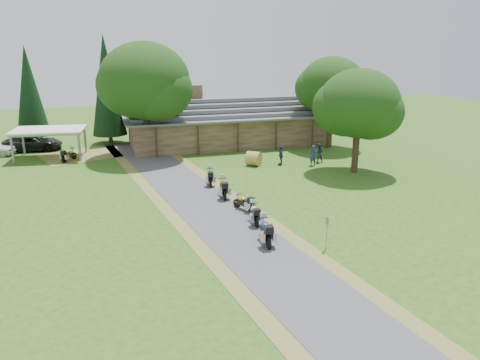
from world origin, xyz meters
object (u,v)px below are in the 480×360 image
object	(u,v)px
motorcycle_row_c	(244,202)
motorcycle_carport_a	(69,154)
car_dark_suv	(32,139)
lodge	(226,121)
motorcycle_row_a	(266,230)
hay_bale	(254,159)
carport	(50,143)
motorcycle_row_e	(210,176)
motorcycle_row_d	(223,187)
motorcycle_row_b	(254,213)

from	to	relation	value
motorcycle_row_c	motorcycle_carport_a	bearing A→B (deg)	8.34
car_dark_suv	lodge	bearing A→B (deg)	-92.42
motorcycle_row_c	lodge	bearing A→B (deg)	-37.51
lodge	motorcycle_row_c	distance (m)	21.18
motorcycle_row_a	hay_bale	distance (m)	16.57
car_dark_suv	hay_bale	xyz separation A→B (m)	(19.39, -12.03, -0.54)
motorcycle_carport_a	carport	bearing A→B (deg)	75.52
motorcycle_row_c	motorcycle_carport_a	world-z (taller)	motorcycle_carport_a
lodge	car_dark_suv	xyz separation A→B (m)	(-19.56, 2.15, -1.28)
motorcycle_carport_a	lodge	bearing A→B (deg)	-44.23
lodge	motorcycle_row_e	distance (m)	15.34
motorcycle_row_d	motorcycle_row_e	distance (m)	3.22
motorcycle_row_e	hay_bale	xyz separation A→B (m)	(4.98, 4.46, -0.04)
carport	motorcycle_row_c	bearing A→B (deg)	-48.31
lodge	motorcycle_row_d	world-z (taller)	lodge
motorcycle_row_a	motorcycle_row_c	bearing A→B (deg)	4.56
motorcycle_row_a	hay_bale	bearing A→B (deg)	-7.49
carport	motorcycle_carport_a	xyz separation A→B (m)	(1.63, -1.80, -0.75)
motorcycle_row_a	motorcycle_row_b	distance (m)	2.93
car_dark_suv	motorcycle_row_b	bearing A→B (deg)	-145.00
motorcycle_row_e	motorcycle_row_b	bearing A→B (deg)	-165.35
car_dark_suv	motorcycle_carport_a	xyz separation A→B (m)	(3.68, -5.65, -0.54)
lodge	car_dark_suv	bearing A→B (deg)	173.72
car_dark_suv	motorcycle_row_c	world-z (taller)	car_dark_suv
motorcycle_carport_a	hay_bale	distance (m)	16.96
motorcycle_carport_a	hay_bale	bearing A→B (deg)	-78.76
hay_bale	motorcycle_carport_a	bearing A→B (deg)	157.89
car_dark_suv	motorcycle_row_e	distance (m)	21.90
motorcycle_row_a	motorcycle_row_e	xyz separation A→B (m)	(-0.39, 11.47, -0.07)
motorcycle_row_d	car_dark_suv	bearing A→B (deg)	44.46
car_dark_suv	hay_bale	bearing A→B (deg)	-117.96
lodge	motorcycle_row_a	bearing A→B (deg)	-100.45
car_dark_suv	motorcycle_row_b	distance (m)	29.26
carport	lodge	bearing A→B (deg)	12.50
motorcycle_row_b	motorcycle_row_c	size ratio (longest dim) A/B	1.10
hay_bale	motorcycle_row_e	bearing A→B (deg)	-138.20
lodge	motorcycle_row_b	xyz separation A→B (m)	(-4.43, -22.89, -1.80)
motorcycle_row_b	motorcycle_row_c	world-z (taller)	motorcycle_row_b
motorcycle_row_a	motorcycle_row_c	distance (m)	5.18
motorcycle_row_c	motorcycle_carport_a	size ratio (longest dim) A/B	0.93
car_dark_suv	motorcycle_carport_a	world-z (taller)	car_dark_suv
motorcycle_row_d	motorcycle_row_a	bearing A→B (deg)	-170.83
motorcycle_row_c	car_dark_suv	bearing A→B (deg)	8.15
car_dark_suv	motorcycle_row_b	world-z (taller)	car_dark_suv
car_dark_suv	motorcycle_row_b	xyz separation A→B (m)	(15.13, -25.04, -0.52)
motorcycle_row_c	motorcycle_row_e	world-z (taller)	motorcycle_row_e
motorcycle_row_d	lodge	bearing A→B (deg)	-7.84
carport	motorcycle_row_b	size ratio (longest dim) A/B	3.36
motorcycle_row_a	car_dark_suv	bearing A→B (deg)	36.49
lodge	motorcycle_carport_a	size ratio (longest dim) A/B	11.53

